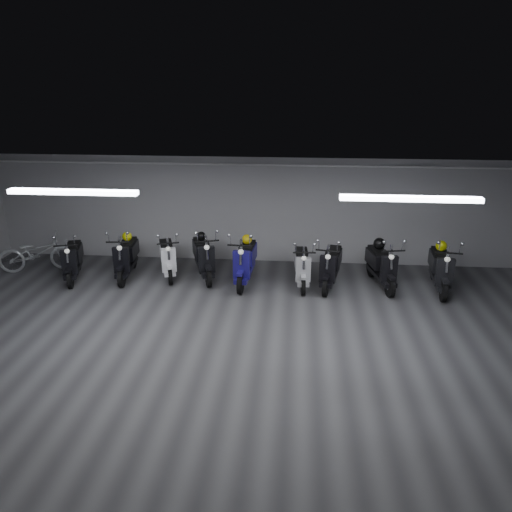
# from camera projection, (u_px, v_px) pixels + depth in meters

# --- Properties ---
(floor) EXTENTS (14.00, 10.00, 0.01)m
(floor) POSITION_uv_depth(u_px,v_px,m) (232.00, 360.00, 8.55)
(floor) COLOR #3C3C3F
(floor) RESTS_ON ground
(ceiling) EXTENTS (14.00, 10.00, 0.01)m
(ceiling) POSITION_uv_depth(u_px,v_px,m) (229.00, 206.00, 7.58)
(ceiling) COLOR gray
(ceiling) RESTS_ON ground
(back_wall) EXTENTS (14.00, 0.01, 2.80)m
(back_wall) POSITION_uv_depth(u_px,v_px,m) (256.00, 211.00, 12.74)
(back_wall) COLOR #A4A4A6
(back_wall) RESTS_ON ground
(fluor_strip_left) EXTENTS (2.40, 0.18, 0.08)m
(fluor_strip_left) POSITION_uv_depth(u_px,v_px,m) (73.00, 192.00, 8.78)
(fluor_strip_left) COLOR white
(fluor_strip_left) RESTS_ON ceiling
(fluor_strip_right) EXTENTS (2.40, 0.18, 0.08)m
(fluor_strip_right) POSITION_uv_depth(u_px,v_px,m) (410.00, 199.00, 8.29)
(fluor_strip_right) COLOR white
(fluor_strip_right) RESTS_ON ceiling
(conduit) EXTENTS (13.60, 0.05, 0.05)m
(conduit) POSITION_uv_depth(u_px,v_px,m) (256.00, 165.00, 12.24)
(conduit) COLOR white
(conduit) RESTS_ON back_wall
(scooter_0) EXTENTS (1.06, 1.87, 1.32)m
(scooter_0) POSITION_uv_depth(u_px,v_px,m) (72.00, 254.00, 11.79)
(scooter_0) COLOR black
(scooter_0) RESTS_ON floor
(scooter_1) EXTENTS (0.82, 1.92, 1.39)m
(scooter_1) POSITION_uv_depth(u_px,v_px,m) (126.00, 251.00, 11.89)
(scooter_1) COLOR black
(scooter_1) RESTS_ON floor
(scooter_2) EXTENTS (1.11, 1.82, 1.29)m
(scooter_2) POSITION_uv_depth(u_px,v_px,m) (167.00, 251.00, 11.99)
(scooter_2) COLOR white
(scooter_2) RESTS_ON floor
(scooter_3) EXTENTS (1.24, 2.00, 1.41)m
(scooter_3) POSITION_uv_depth(u_px,v_px,m) (203.00, 250.00, 11.87)
(scooter_3) COLOR black
(scooter_3) RESTS_ON floor
(scooter_4) EXTENTS (0.77, 1.98, 1.45)m
(scooter_4) POSITION_uv_depth(u_px,v_px,m) (245.00, 255.00, 11.54)
(scooter_4) COLOR navy
(scooter_4) RESTS_ON floor
(scooter_6) EXTENTS (0.67, 1.73, 1.27)m
(scooter_6) POSITION_uv_depth(u_px,v_px,m) (302.00, 260.00, 11.43)
(scooter_6) COLOR silver
(scooter_6) RESTS_ON floor
(scooter_7) EXTENTS (0.99, 1.91, 1.36)m
(scooter_7) POSITION_uv_depth(u_px,v_px,m) (331.00, 259.00, 11.36)
(scooter_7) COLOR black
(scooter_7) RESTS_ON floor
(scooter_8) EXTENTS (0.96, 1.92, 1.36)m
(scooter_8) POSITION_uv_depth(u_px,v_px,m) (382.00, 259.00, 11.36)
(scooter_8) COLOR black
(scooter_8) RESTS_ON floor
(scooter_9) EXTENTS (0.82, 1.95, 1.41)m
(scooter_9) POSITION_uv_depth(u_px,v_px,m) (441.00, 262.00, 11.14)
(scooter_9) COLOR black
(scooter_9) RESTS_ON floor
(bicycle) EXTENTS (1.96, 1.19, 1.20)m
(bicycle) POSITION_uv_depth(u_px,v_px,m) (36.00, 249.00, 12.31)
(bicycle) COLOR silver
(bicycle) RESTS_ON floor
(helmet_0) EXTENTS (0.26, 0.26, 0.26)m
(helmet_0) POSITION_uv_depth(u_px,v_px,m) (441.00, 246.00, 11.28)
(helmet_0) COLOR #B8C20B
(helmet_0) RESTS_ON scooter_9
(helmet_1) EXTENTS (0.23, 0.23, 0.23)m
(helmet_1) POSITION_uv_depth(u_px,v_px,m) (201.00, 236.00, 12.01)
(helmet_1) COLOR black
(helmet_1) RESTS_ON scooter_3
(helmet_2) EXTENTS (0.28, 0.28, 0.28)m
(helmet_2) POSITION_uv_depth(u_px,v_px,m) (379.00, 244.00, 11.49)
(helmet_2) COLOR black
(helmet_2) RESTS_ON scooter_8
(helmet_3) EXTENTS (0.24, 0.24, 0.24)m
(helmet_3) POSITION_uv_depth(u_px,v_px,m) (127.00, 236.00, 12.03)
(helmet_3) COLOR #C9CA0B
(helmet_3) RESTS_ON scooter_1
(helmet_4) EXTENTS (0.25, 0.25, 0.25)m
(helmet_4) POSITION_uv_depth(u_px,v_px,m) (247.00, 239.00, 11.69)
(helmet_4) COLOR gold
(helmet_4) RESTS_ON scooter_4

